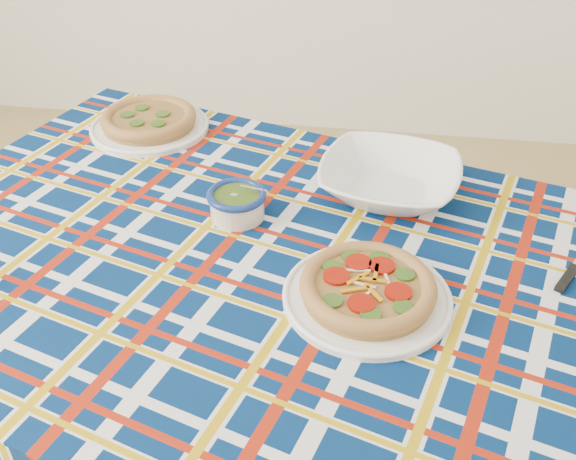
% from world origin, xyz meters
% --- Properties ---
extents(dining_table, '(1.71, 1.33, 0.70)m').
position_xyz_m(dining_table, '(0.23, 0.06, 0.64)').
color(dining_table, brown).
rests_on(dining_table, floor).
extents(tablecloth, '(1.75, 1.37, 0.10)m').
position_xyz_m(tablecloth, '(0.23, 0.06, 0.66)').
color(tablecloth, '#041F4D').
rests_on(tablecloth, dining_table).
extents(main_focaccia_plate, '(0.37, 0.37, 0.05)m').
position_xyz_m(main_focaccia_plate, '(0.38, -0.01, 0.74)').
color(main_focaccia_plate, olive).
rests_on(main_focaccia_plate, tablecloth).
extents(pesto_bowl, '(0.14, 0.14, 0.07)m').
position_xyz_m(pesto_bowl, '(0.12, 0.19, 0.74)').
color(pesto_bowl, '#283E11').
rests_on(pesto_bowl, tablecloth).
extents(serving_bowl, '(0.32, 0.32, 0.07)m').
position_xyz_m(serving_bowl, '(0.41, 0.32, 0.74)').
color(serving_bowl, white).
rests_on(serving_bowl, tablecloth).
extents(second_focaccia_plate, '(0.35, 0.35, 0.05)m').
position_xyz_m(second_focaccia_plate, '(-0.16, 0.52, 0.73)').
color(second_focaccia_plate, olive).
rests_on(second_focaccia_plate, tablecloth).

